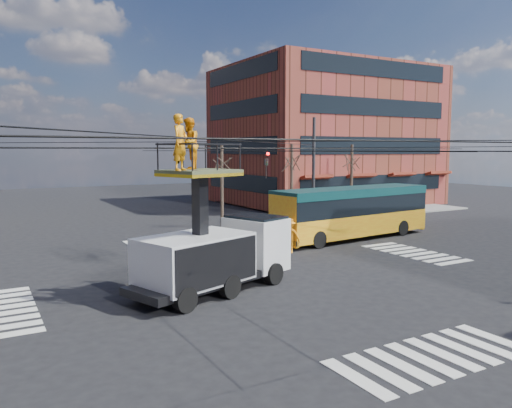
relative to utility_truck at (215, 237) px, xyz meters
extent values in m
plane|color=black|center=(2.38, 1.32, -2.16)|extent=(120.00, 120.00, 0.00)
cube|color=slate|center=(23.38, 22.32, -2.10)|extent=(18.00, 18.00, 0.12)
cube|color=brown|center=(24.38, 25.32, 4.84)|extent=(20.00, 16.00, 14.00)
cube|color=black|center=(24.38, 17.32, 0.29)|extent=(17.00, 0.12, 1.58)
cube|color=black|center=(14.38, 25.32, 0.29)|extent=(0.12, 13.60, 1.58)
cube|color=black|center=(24.38, 17.32, 3.79)|extent=(17.00, 0.12, 1.57)
cube|color=black|center=(14.38, 25.32, 3.79)|extent=(0.12, 13.60, 1.57)
cube|color=black|center=(24.38, 17.32, 7.29)|extent=(17.00, 0.12, 1.57)
cube|color=black|center=(14.38, 25.32, 7.29)|extent=(0.12, 13.60, 1.57)
cube|color=black|center=(24.38, 17.32, 10.79)|extent=(17.00, 0.12, 1.57)
cube|color=black|center=(14.38, 25.32, 10.79)|extent=(0.12, 13.60, 1.57)
cylinder|color=#2D2D30|center=(14.38, 13.32, 1.84)|extent=(0.24, 0.24, 8.00)
cylinder|color=black|center=(2.38, 13.32, 3.54)|extent=(24.00, 0.03, 0.03)
cylinder|color=black|center=(14.38, 1.32, 3.54)|extent=(0.03, 24.00, 0.03)
cylinder|color=black|center=(2.38, 1.32, 3.74)|extent=(24.02, 24.02, 0.03)
cylinder|color=black|center=(2.38, 1.32, 3.74)|extent=(24.02, 24.02, 0.03)
cylinder|color=black|center=(2.38, 0.12, 3.44)|extent=(24.00, 0.03, 0.03)
cylinder|color=black|center=(2.38, 2.52, 3.44)|extent=(24.00, 0.03, 0.03)
cylinder|color=black|center=(1.18, 1.32, 3.34)|extent=(0.03, 24.00, 0.03)
cylinder|color=black|center=(3.58, 1.32, 3.34)|extent=(0.03, 24.00, 0.03)
imported|color=black|center=(4.88, 4.32, 2.94)|extent=(0.16, 0.20, 1.00)
imported|color=black|center=(0.88, 6.32, 3.19)|extent=(0.26, 1.24, 0.50)
cylinder|color=#382B21|center=(7.38, 14.82, 0.84)|extent=(0.24, 0.24, 6.00)
cylinder|color=#382B21|center=(13.38, 14.82, 0.84)|extent=(0.24, 0.24, 6.00)
cylinder|color=#382B21|center=(19.38, 14.82, 0.84)|extent=(0.24, 0.24, 6.00)
cube|color=black|center=(-0.17, -0.07, -1.61)|extent=(7.33, 4.40, 0.30)
cube|color=silver|center=(2.29, 0.80, -0.61)|extent=(2.50, 2.86, 2.20)
cube|color=black|center=(2.29, 0.80, 0.19)|extent=(2.27, 2.70, 0.80)
cube|color=silver|center=(-1.01, -0.37, -0.71)|extent=(4.79, 3.76, 1.80)
cylinder|color=black|center=(2.48, -0.35, -1.71)|extent=(0.97, 0.63, 0.90)
cylinder|color=black|center=(1.72, 1.82, -1.71)|extent=(0.97, 0.63, 0.90)
cylinder|color=black|center=(0.03, -1.22, -1.71)|extent=(0.97, 0.63, 0.90)
cylinder|color=black|center=(-0.74, 0.95, -1.71)|extent=(0.97, 0.63, 0.90)
cylinder|color=black|center=(-2.05, -1.95, -1.71)|extent=(0.97, 0.63, 0.90)
cylinder|color=black|center=(-2.81, 0.22, -1.71)|extent=(0.97, 0.63, 0.90)
cube|color=black|center=(-0.73, -0.27, 0.91)|extent=(0.57, 0.57, 3.35)
cube|color=#464C2D|center=(-0.73, -0.27, 2.58)|extent=(3.15, 2.85, 0.12)
cube|color=yellow|center=(-0.73, -0.27, 2.46)|extent=(3.15, 2.85, 0.12)
imported|color=orange|center=(-1.70, -0.83, 3.64)|extent=(0.86, 0.83, 2.00)
imported|color=orange|center=(-1.03, 0.02, 3.61)|extent=(1.10, 1.18, 1.93)
cube|color=orange|center=(12.47, 6.50, -1.21)|extent=(11.53, 3.82, 1.30)
cube|color=black|center=(12.47, 6.50, -0.01)|extent=(11.52, 3.77, 1.10)
cube|color=#0B3234|center=(12.47, 6.50, 0.79)|extent=(11.53, 3.82, 0.50)
cube|color=orange|center=(6.95, 5.89, -0.56)|extent=(0.52, 2.48, 2.80)
cube|color=orange|center=(17.99, 7.10, -0.56)|extent=(0.52, 2.48, 2.80)
cube|color=black|center=(6.90, 5.88, -1.71)|extent=(0.43, 2.60, 0.30)
cube|color=gold|center=(7.05, 5.90, 0.69)|extent=(0.27, 1.60, 0.35)
cylinder|color=black|center=(8.66, 4.89, -1.66)|extent=(1.03, 0.41, 1.00)
cylinder|color=black|center=(8.41, 7.24, -1.66)|extent=(1.03, 0.41, 1.00)
cylinder|color=black|center=(15.97, 5.69, -1.66)|extent=(1.03, 0.41, 1.00)
cylinder|color=black|center=(15.72, 8.04, -1.66)|extent=(1.03, 0.41, 1.00)
cone|color=#F15F0A|center=(-2.61, 0.45, -1.80)|extent=(0.36, 0.36, 0.73)
imported|color=#E3520E|center=(-2.18, 1.04, -1.16)|extent=(0.67, 1.24, 2.01)
imported|color=orange|center=(6.57, 4.68, -1.23)|extent=(1.31, 1.36, 1.86)
camera|label=1|loc=(-8.07, -17.58, 3.36)|focal=35.00mm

